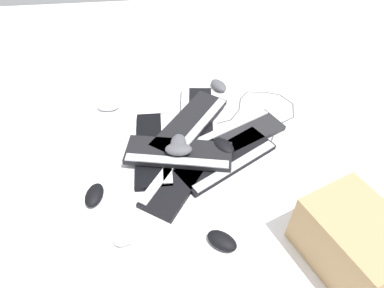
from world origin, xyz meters
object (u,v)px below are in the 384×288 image
(keyboard_3, at_px, (227,160))
(keyboard_4, at_px, (237,136))
(mouse_2, at_px, (222,241))
(mouse_4, at_px, (179,149))
(keyboard_0, at_px, (196,117))
(cardboard_box, at_px, (352,240))
(keyboard_2, at_px, (182,173))
(mouse_3, at_px, (128,235))
(mouse_6, at_px, (108,106))
(mouse_1, at_px, (94,195))
(keyboard_6, at_px, (178,153))
(mouse_7, at_px, (224,146))
(mouse_0, at_px, (219,85))
(keyboard_5, at_px, (191,123))
(mouse_5, at_px, (178,144))
(keyboard_1, at_px, (154,148))

(keyboard_3, xyz_separation_m, keyboard_4, (0.14, -0.07, 0.00))
(mouse_2, distance_m, mouse_4, 0.41)
(keyboard_0, height_order, keyboard_3, same)
(mouse_2, xyz_separation_m, mouse_4, (0.39, 0.11, 0.06))
(cardboard_box, bearing_deg, keyboard_2, 50.61)
(mouse_3, bearing_deg, mouse_6, 64.66)
(keyboard_0, distance_m, mouse_6, 0.44)
(mouse_1, height_order, mouse_6, same)
(mouse_2, bearing_deg, keyboard_6, 145.23)
(keyboard_6, relative_size, mouse_1, 4.20)
(mouse_4, xyz_separation_m, mouse_7, (0.03, -0.19, -0.03))
(mouse_6, height_order, mouse_7, mouse_7)
(mouse_3, xyz_separation_m, mouse_7, (0.36, -0.40, 0.03))
(mouse_6, xyz_separation_m, mouse_7, (-0.36, -0.51, 0.03))
(mouse_3, distance_m, mouse_7, 0.54)
(mouse_0, bearing_deg, mouse_2, 148.48)
(keyboard_0, height_order, keyboard_5, keyboard_5)
(keyboard_2, xyz_separation_m, keyboard_6, (0.08, 0.01, 0.03))
(keyboard_5, height_order, mouse_5, mouse_5)
(mouse_4, bearing_deg, mouse_7, -164.92)
(keyboard_3, relative_size, mouse_0, 4.14)
(mouse_6, bearing_deg, keyboard_4, 156.53)
(keyboard_2, distance_m, mouse_3, 0.34)
(keyboard_2, relative_size, keyboard_4, 0.97)
(cardboard_box, bearing_deg, keyboard_3, 33.59)
(keyboard_0, height_order, mouse_2, mouse_2)
(keyboard_6, xyz_separation_m, cardboard_box, (-0.49, -0.51, 0.06))
(keyboard_2, bearing_deg, mouse_2, -161.22)
(keyboard_6, height_order, cardboard_box, cardboard_box)
(keyboard_2, xyz_separation_m, mouse_4, (0.07, 0.01, 0.07))
(keyboard_3, xyz_separation_m, mouse_2, (-0.37, 0.09, 0.01))
(mouse_4, bearing_deg, mouse_3, 65.29)
(mouse_1, bearing_deg, keyboard_5, 142.52)
(mouse_7, bearing_deg, mouse_5, -122.27)
(keyboard_3, relative_size, mouse_5, 4.14)
(mouse_1, bearing_deg, mouse_7, 120.98)
(cardboard_box, bearing_deg, keyboard_4, 21.27)
(keyboard_1, distance_m, keyboard_3, 0.32)
(keyboard_5, height_order, mouse_4, mouse_4)
(cardboard_box, bearing_deg, mouse_6, 43.36)
(mouse_3, distance_m, mouse_5, 0.42)
(mouse_4, xyz_separation_m, cardboard_box, (-0.48, -0.51, 0.03))
(mouse_3, bearing_deg, mouse_2, -44.43)
(cardboard_box, bearing_deg, mouse_0, 14.65)
(keyboard_1, height_order, keyboard_4, same)
(mouse_7, bearing_deg, cardboard_box, 0.64)
(mouse_3, height_order, mouse_7, mouse_7)
(keyboard_0, relative_size, mouse_5, 4.13)
(keyboard_5, bearing_deg, keyboard_0, -24.52)
(mouse_0, xyz_separation_m, cardboard_box, (-0.98, -0.26, 0.09))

